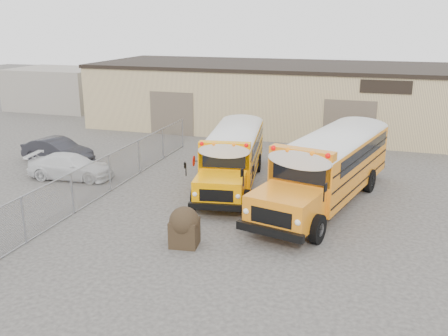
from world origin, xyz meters
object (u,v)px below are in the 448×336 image
(school_bus_left, at_px, (245,128))
(car_dark, at_px, (57,151))
(car_white, at_px, (71,166))
(school_bus_right, at_px, (371,134))
(tarp_bundle, at_px, (184,226))

(school_bus_left, distance_m, car_dark, 10.90)
(car_white, bearing_deg, school_bus_right, -70.70)
(school_bus_left, relative_size, car_white, 2.21)
(school_bus_left, xyz_separation_m, car_dark, (-9.55, -5.18, -0.89))
(school_bus_left, relative_size, car_dark, 2.27)
(tarp_bundle, bearing_deg, car_white, 146.46)
(school_bus_left, relative_size, school_bus_right, 0.87)
(school_bus_right, bearing_deg, car_dark, -164.81)
(school_bus_right, bearing_deg, tarp_bundle, -115.30)
(tarp_bundle, bearing_deg, school_bus_left, 95.77)
(school_bus_left, distance_m, school_bus_right, 7.24)
(school_bus_left, bearing_deg, car_dark, -151.51)
(tarp_bundle, relative_size, car_dark, 0.35)
(car_white, relative_size, car_dark, 1.03)
(school_bus_left, xyz_separation_m, car_white, (-7.13, -7.49, -0.95))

